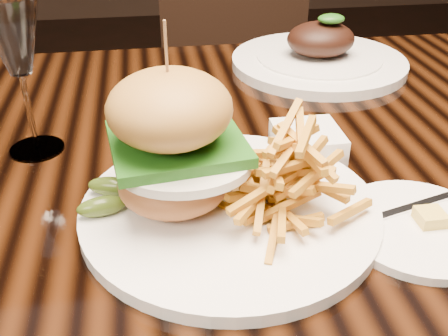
{
  "coord_description": "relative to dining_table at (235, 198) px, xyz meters",
  "views": [
    {
      "loc": [
        -0.11,
        -0.6,
        1.1
      ],
      "look_at": [
        -0.04,
        -0.14,
        0.81
      ],
      "focal_mm": 42.0,
      "sensor_mm": 36.0,
      "label": 1
    }
  ],
  "objects": [
    {
      "name": "dining_table",
      "position": [
        0.0,
        0.0,
        0.0
      ],
      "size": [
        1.6,
        0.9,
        0.75
      ],
      "color": "black",
      "rests_on": "ground"
    },
    {
      "name": "burger_plate",
      "position": [
        -0.03,
        -0.14,
        0.14
      ],
      "size": [
        0.33,
        0.33,
        0.22
      ],
      "rotation": [
        0.0,
        0.0,
        -0.08
      ],
      "color": "white",
      "rests_on": "dining_table"
    },
    {
      "name": "side_saucer",
      "position": [
        0.16,
        -0.2,
        0.08
      ],
      "size": [
        0.17,
        0.17,
        0.02
      ],
      "rotation": [
        0.0,
        0.0,
        -0.25
      ],
      "color": "white",
      "rests_on": "dining_table"
    },
    {
      "name": "ramekin",
      "position": [
        0.09,
        -0.03,
        0.1
      ],
      "size": [
        0.11,
        0.11,
        0.04
      ],
      "primitive_type": "cube",
      "rotation": [
        0.0,
        0.0,
        -0.43
      ],
      "color": "white",
      "rests_on": "dining_table"
    },
    {
      "name": "wine_glass",
      "position": [
        -0.26,
        0.04,
        0.23
      ],
      "size": [
        0.08,
        0.08,
        0.2
      ],
      "color": "white",
      "rests_on": "dining_table"
    },
    {
      "name": "far_dish",
      "position": [
        0.21,
        0.29,
        0.1
      ],
      "size": [
        0.32,
        0.32,
        0.1
      ],
      "rotation": [
        0.0,
        0.0,
        0.41
      ],
      "color": "white",
      "rests_on": "dining_table"
    },
    {
      "name": "chair_far",
      "position": [
        0.17,
        0.89,
        -0.13
      ],
      "size": [
        0.48,
        0.48,
        0.95
      ],
      "rotation": [
        0.0,
        0.0,
        -0.03
      ],
      "color": "black",
      "rests_on": "ground"
    }
  ]
}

